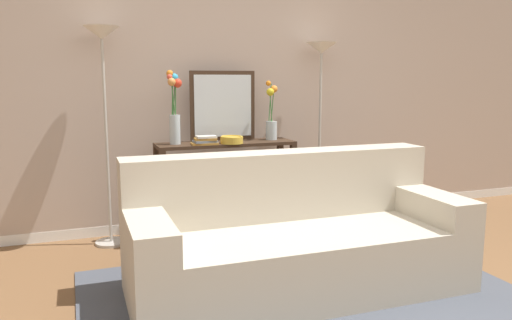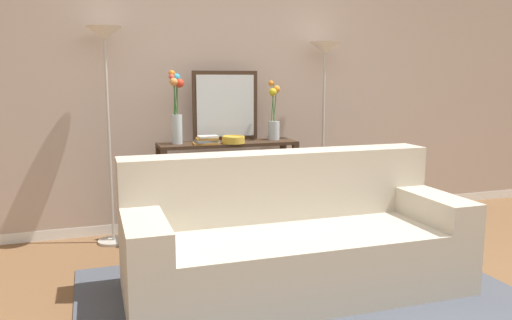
{
  "view_description": "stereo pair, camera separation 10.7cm",
  "coord_description": "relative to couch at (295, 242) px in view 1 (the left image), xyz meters",
  "views": [
    {
      "loc": [
        -1.35,
        -2.24,
        1.36
      ],
      "look_at": [
        -0.07,
        1.23,
        0.77
      ],
      "focal_mm": 35.17,
      "sensor_mm": 36.0,
      "label": 1
    },
    {
      "loc": [
        -1.25,
        -2.27,
        1.36
      ],
      "look_at": [
        -0.07,
        1.23,
        0.77
      ],
      "focal_mm": 35.17,
      "sensor_mm": 36.0,
      "label": 2
    }
  ],
  "objects": [
    {
      "name": "floor_lamp_left",
      "position": [
        -1.08,
        1.36,
        1.09
      ],
      "size": [
        0.28,
        0.28,
        1.78
      ],
      "color": "#B7B2A8",
      "rests_on": "ground"
    },
    {
      "name": "wall_mirror",
      "position": [
        -0.07,
        1.4,
        0.82
      ],
      "size": [
        0.59,
        0.02,
        0.61
      ],
      "color": "#382619",
      "rests_on": "console_table"
    },
    {
      "name": "area_rug",
      "position": [
        -0.0,
        -0.16,
        -0.31
      ],
      "size": [
        2.75,
        1.83,
        0.01
      ],
      "color": "#474C56",
      "rests_on": "ground"
    },
    {
      "name": "couch",
      "position": [
        0.0,
        0.0,
        0.0
      ],
      "size": [
        2.18,
        0.9,
        0.88
      ],
      "color": "#BCB29E",
      "rests_on": "ground"
    },
    {
      "name": "vase_short_flowers",
      "position": [
        0.35,
        1.29,
        0.71
      ],
      "size": [
        0.12,
        0.11,
        0.53
      ],
      "color": "silver",
      "rests_on": "console_table"
    },
    {
      "name": "book_row_under_console",
      "position": [
        -0.45,
        1.26,
        -0.26
      ],
      "size": [
        0.27,
        0.17,
        0.13
      ],
      "color": "maroon",
      "rests_on": "ground"
    },
    {
      "name": "fruit_bowl",
      "position": [
        -0.07,
        1.15,
        0.55
      ],
      "size": [
        0.19,
        0.19,
        0.06
      ],
      "color": "gold",
      "rests_on": "console_table"
    },
    {
      "name": "floor_lamp_right",
      "position": [
        0.87,
        1.36,
        1.03
      ],
      "size": [
        0.28,
        0.28,
        1.71
      ],
      "color": "#B7B2A8",
      "rests_on": "ground"
    },
    {
      "name": "vase_tall_flowers",
      "position": [
        -0.53,
        1.27,
        0.81
      ],
      "size": [
        0.13,
        0.13,
        0.61
      ],
      "color": "silver",
      "rests_on": "console_table"
    },
    {
      "name": "back_wall",
      "position": [
        0.01,
        1.66,
        1.08
      ],
      "size": [
        12.0,
        0.15,
        2.8
      ],
      "color": "white",
      "rests_on": "ground"
    },
    {
      "name": "book_stack",
      "position": [
        -0.3,
        1.16,
        0.55
      ],
      "size": [
        0.23,
        0.16,
        0.07
      ],
      "color": "#B77F33",
      "rests_on": "console_table"
    },
    {
      "name": "console_table",
      "position": [
        -0.09,
        1.26,
        0.25
      ],
      "size": [
        1.2,
        0.35,
        0.83
      ],
      "color": "#382619",
      "rests_on": "ground"
    }
  ]
}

